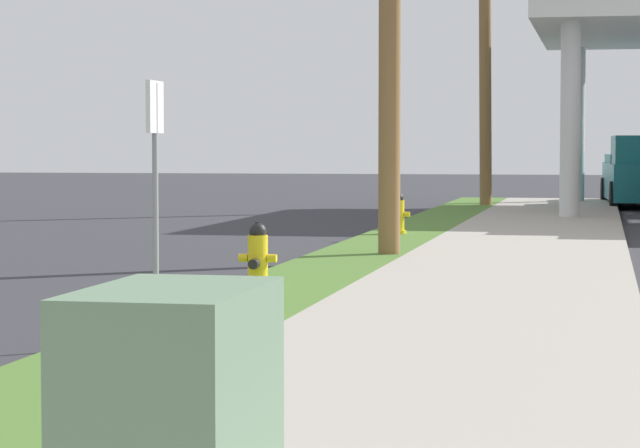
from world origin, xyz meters
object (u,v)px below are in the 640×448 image
fire_hydrant_third (398,216)px  street_sign_post (155,153)px  fire_hydrant_second (258,260)px  utility_pole_background (485,8)px

fire_hydrant_third → street_sign_post: bearing=-90.5°
fire_hydrant_third → fire_hydrant_second: bearing=-90.6°
fire_hydrant_second → fire_hydrant_third: bearing=89.4°
fire_hydrant_third → utility_pole_background: 13.39m
utility_pole_background → fire_hydrant_second: bearing=-91.5°
fire_hydrant_second → fire_hydrant_third: (0.10, 9.91, 0.00)m
fire_hydrant_second → street_sign_post: size_ratio=0.35×
fire_hydrant_third → utility_pole_background: utility_pole_background is taller
fire_hydrant_second → utility_pole_background: 22.91m
fire_hydrant_second → street_sign_post: street_sign_post is taller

